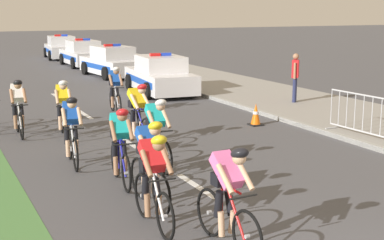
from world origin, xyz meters
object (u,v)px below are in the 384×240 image
Objects in this scene: cyclist_seventh at (138,112)px; cyclist_ninth at (63,107)px; cyclist_third at (150,161)px; police_car_third at (83,54)px; spectator_closest at (295,74)px; police_car_nearest at (160,76)px; cyclist_lead at (228,195)px; police_car_furthest at (61,48)px; cyclist_fourth at (120,145)px; cyclist_eighth at (18,107)px; police_car_second at (112,62)px; traffic_cone_mid at (256,115)px; cyclist_second at (153,179)px; cyclist_tenth at (115,89)px; crowd_barrier_middle at (363,116)px; cyclist_sixth at (71,130)px; cyclist_fifth at (156,132)px.

cyclist_seventh is 1.00× the size of cyclist_ninth.
cyclist_third is 0.39× the size of police_car_third.
police_car_nearest is at bearing 123.88° from spectator_closest.
police_car_third is at bearing 79.46° from cyclist_lead.
police_car_furthest is at bearing 77.28° from cyclist_ninth.
cyclist_eighth is at bearing 101.99° from cyclist_fourth.
traffic_cone_mid is (0.10, -13.01, -0.37)m from police_car_second.
spectator_closest is at bearing 36.97° from traffic_cone_mid.
police_car_second reaches higher than cyclist_second.
cyclist_ninth is 0.38× the size of police_car_furthest.
police_car_furthest is at bearing 81.77° from cyclist_tenth.
crowd_barrier_middle is (5.22, -2.22, -0.14)m from cyclist_seventh.
cyclist_third is at bearing 71.62° from cyclist_second.
cyclist_second and cyclist_fourth have the same top height.
traffic_cone_mid is at bearing -13.90° from cyclist_eighth.
cyclist_second is at bearing -108.38° from cyclist_third.
cyclist_sixth and cyclist_tenth have the same top height.
cyclist_fourth is at bearing -144.96° from spectator_closest.
cyclist_sixth is at bearing -105.55° from police_car_third.
cyclist_seventh is 3.87m from traffic_cone_mid.
cyclist_fourth is 5.20m from cyclist_eighth.
crowd_barrier_middle is at bearing -54.47° from cyclist_tenth.
cyclist_second is 1.00× the size of cyclist_fourth.
cyclist_fifth is 27.12m from police_car_furthest.
cyclist_seventh is (1.95, 1.24, 0.00)m from cyclist_sixth.
cyclist_lead is 1.00× the size of cyclist_fourth.
police_car_furthest is 1.96× the size of crowd_barrier_middle.
cyclist_third and cyclist_eighth have the same top height.
cyclist_fifth is 1.00× the size of cyclist_eighth.
police_car_third reaches higher than cyclist_second.
crowd_barrier_middle is (6.59, 2.07, -0.14)m from cyclist_third.
police_car_third is 5.45m from police_car_furthest.
cyclist_eighth is 23.24m from police_car_furthest.
cyclist_third is at bearing -100.00° from police_car_furthest.
cyclist_eighth is at bearing -175.75° from spectator_closest.
cyclist_tenth is at bearing -131.01° from police_car_nearest.
cyclist_second is at bearing -91.63° from cyclist_ninth.
cyclist_tenth is at bearing 168.66° from spectator_closest.
cyclist_third is 0.74× the size of crowd_barrier_middle.
cyclist_fifth is 0.38× the size of police_car_furthest.
police_car_second is at bearing 75.37° from cyclist_fifth.
crowd_barrier_middle is (4.48, -6.27, -0.14)m from cyclist_tenth.
police_car_nearest reaches higher than cyclist_fifth.
police_car_nearest is (6.23, 5.31, -0.11)m from cyclist_eighth.
spectator_closest is (3.00, 2.26, 0.77)m from traffic_cone_mid.
cyclist_sixth is 1.00× the size of cyclist_ninth.
cyclist_third is at bearing -87.09° from cyclist_fourth.
spectator_closest reaches higher than police_car_second.
police_car_third is (3.70, 19.08, -0.11)m from cyclist_seventh.
police_car_third is (6.23, 16.94, -0.11)m from cyclist_eighth.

